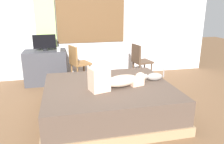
{
  "coord_description": "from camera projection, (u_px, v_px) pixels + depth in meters",
  "views": [
    {
      "loc": [
        -0.51,
        -2.95,
        1.68
      ],
      "look_at": [
        0.24,
        0.38,
        0.65
      ],
      "focal_mm": 35.29,
      "sensor_mm": 36.0,
      "label": 1
    }
  ],
  "objects": [
    {
      "name": "cat",
      "position": [
        154.0,
        77.0,
        3.6
      ],
      "size": [
        0.36,
        0.13,
        0.21
      ],
      "color": "gray",
      "rests_on": "bed"
    },
    {
      "name": "desk",
      "position": [
        46.0,
        67.0,
        4.91
      ],
      "size": [
        0.9,
        0.56,
        0.74
      ],
      "color": "#38383D",
      "rests_on": "ground"
    },
    {
      "name": "curtain_left",
      "position": [
        46.0,
        29.0,
        4.95
      ],
      "size": [
        0.44,
        0.06,
        2.37
      ],
      "primitive_type": "cube",
      "color": "#ADCC75",
      "rests_on": "ground"
    },
    {
      "name": "cup",
      "position": [
        59.0,
        49.0,
        4.71
      ],
      "size": [
        0.08,
        0.08,
        0.1
      ],
      "primitive_type": "cylinder",
      "color": "white",
      "rests_on": "desk"
    },
    {
      "name": "back_wall_with_window",
      "position": [
        83.0,
        16.0,
        5.16
      ],
      "size": [
        6.4,
        0.14,
        2.9
      ],
      "color": "silver",
      "rests_on": "ground"
    },
    {
      "name": "chair_spare",
      "position": [
        140.0,
        60.0,
        4.98
      ],
      "size": [
        0.44,
        0.44,
        0.86
      ],
      "color": "#4C3828",
      "rests_on": "ground"
    },
    {
      "name": "person_lying",
      "position": [
        116.0,
        80.0,
        3.29
      ],
      "size": [
        0.94,
        0.47,
        0.34
      ],
      "color": "#CCB299",
      "rests_on": "bed"
    },
    {
      "name": "bed",
      "position": [
        109.0,
        100.0,
        3.47
      ],
      "size": [
        1.99,
        1.74,
        0.5
      ],
      "color": "#997A56",
      "rests_on": "ground"
    },
    {
      "name": "tv_monitor",
      "position": [
        45.0,
        42.0,
        4.75
      ],
      "size": [
        0.48,
        0.1,
        0.35
      ],
      "color": "black",
      "rests_on": "desk"
    },
    {
      "name": "ground_plane",
      "position": [
        102.0,
        121.0,
        3.34
      ],
      "size": [
        16.0,
        16.0,
        0.0
      ],
      "primitive_type": "plane",
      "color": "brown"
    },
    {
      "name": "chair_by_desk",
      "position": [
        78.0,
        62.0,
        4.81
      ],
      "size": [
        0.49,
        0.49,
        0.86
      ],
      "color": "brown",
      "rests_on": "ground"
    }
  ]
}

